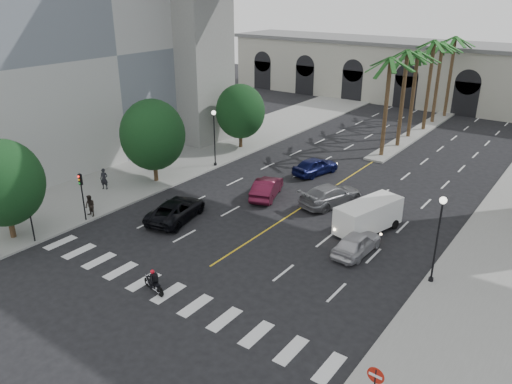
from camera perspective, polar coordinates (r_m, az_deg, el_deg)
name	(u,v)px	position (r m, az deg, el deg)	size (l,w,h in m)	color
ground	(187,281)	(29.37, -7.87, -10.05)	(140.00, 140.00, 0.00)	black
sidewalk_left	(180,161)	(48.62, -8.67, 3.48)	(8.00, 100.00, 0.15)	gray
median	(416,133)	(60.31, 17.80, 6.41)	(2.00, 24.00, 0.20)	gray
building_left	(62,46)	(53.75, -21.26, 15.28)	(16.50, 32.50, 20.60)	#BABAB5
pier_building	(462,76)	(75.51, 22.53, 12.11)	(71.00, 10.50, 8.50)	#B7B5A4
palm_a	(390,63)	(49.26, 15.11, 14.04)	(3.20, 3.20, 10.30)	#47331E
palm_b	(407,56)	(52.91, 16.90, 14.69)	(3.20, 3.20, 10.60)	#47331E
palm_c	(418,56)	(56.82, 17.99, 14.58)	(3.20, 3.20, 10.10)	#47331E
palm_d	(434,45)	(60.43, 19.68, 15.49)	(3.20, 3.20, 10.90)	#47331E
palm_e	(442,46)	(64.36, 20.52, 15.32)	(3.20, 3.20, 10.40)	#47331E
palm_f	(455,41)	(68.09, 21.80, 15.71)	(3.20, 3.20, 10.70)	#47331E
street_tree_near	(3,183)	(35.82, -26.99, 0.92)	(5.20, 5.20, 6.89)	#382616
street_tree_mid	(153,135)	(42.73, -11.73, 6.41)	(5.44, 5.44, 7.21)	#382616
street_tree_far	(240,111)	(51.36, -1.80, 9.19)	(5.04, 5.04, 6.68)	#382616
lamp_post_left_far	(214,133)	(46.05, -4.78, 6.68)	(0.40, 0.40, 5.35)	black
lamp_post_right	(438,233)	(29.08, 20.10, -4.39)	(0.40, 0.40, 5.35)	black
traffic_signal_near	(29,208)	(35.13, -24.53, -1.71)	(0.25, 0.18, 3.65)	black
traffic_signal_far	(82,189)	(37.02, -19.30, 0.29)	(0.25, 0.18, 3.65)	black
motorcycle_rider	(154,282)	(28.43, -11.59, -10.06)	(1.88, 0.60, 1.37)	black
car_a	(357,243)	(32.19, 11.45, -5.73)	(1.71, 4.25, 1.45)	#B9B8BD
car_b	(267,188)	(39.83, 1.23, 0.48)	(1.65, 4.72, 1.56)	#4B0F22
car_c	(176,210)	(36.46, -9.12, -2.03)	(2.48, 5.38, 1.49)	black
car_d	(331,195)	(38.86, 8.56, -0.32)	(2.23, 5.50, 1.60)	slate
car_e	(315,166)	(45.04, 6.80, 2.98)	(1.85, 4.60, 1.57)	#0E1344
cargo_van	(368,216)	(34.84, 12.68, -2.65)	(3.19, 5.47, 2.19)	white
pedestrian_a	(104,179)	(42.83, -16.97, 1.44)	(0.64, 0.42, 1.76)	black
pedestrian_b	(90,206)	(38.07, -18.44, -1.52)	(0.79, 0.61, 1.62)	black
do_not_enter_sign	(375,384)	(20.29, 13.41, -20.61)	(0.68, 0.06, 2.79)	black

